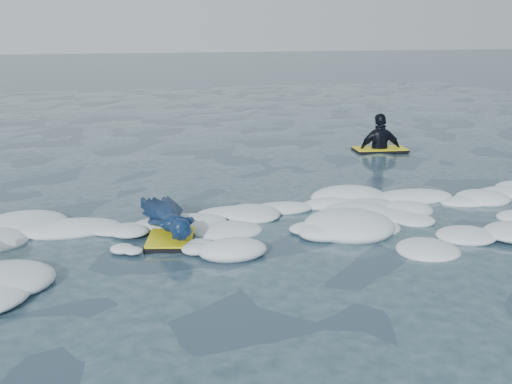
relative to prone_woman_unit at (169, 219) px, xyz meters
The scene contains 4 objects.
ground 1.40m from the prone_woman_unit, 47.60° to the right, with size 120.00×120.00×0.00m, color #18263B.
foam_band 0.96m from the prone_woman_unit, ahead, with size 12.00×3.10×0.30m, color white, non-canonical shape.
prone_woman_unit is the anchor object (origin of this frame).
waiting_rider_unit 6.78m from the prone_woman_unit, 40.62° to the left, with size 1.18×0.75×1.67m.
Camera 1 is at (-1.96, -6.86, 2.60)m, focal length 45.00 mm.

